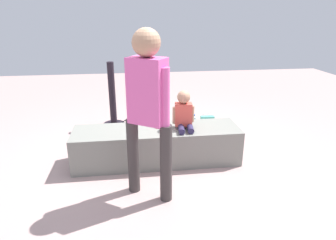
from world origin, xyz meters
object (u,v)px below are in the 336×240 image
handbag_black_leather (128,132)px  adult_standing (148,102)px  party_cup_red (104,139)px  handbag_brown_canvas (182,125)px  cake_plate (162,125)px  cake_box_white (142,127)px  gift_bag (207,123)px  child_seated (184,112)px  water_bottle_near_gift (194,121)px

handbag_black_leather → adult_standing: bearing=-81.8°
party_cup_red → handbag_brown_canvas: size_ratio=0.37×
cake_plate → cake_box_white: size_ratio=0.76×
adult_standing → handbag_brown_canvas: size_ratio=5.71×
adult_standing → handbag_brown_canvas: (0.66, 1.72, -0.92)m
adult_standing → gift_bag: (1.07, 1.71, -0.90)m
child_seated → cake_box_white: bearing=113.1°
adult_standing → handbag_black_leather: 1.78m
water_bottle_near_gift → cake_box_white: (-0.88, -0.06, -0.04)m
cake_plate → party_cup_red: bearing=143.7°
cake_box_white → handbag_brown_canvas: handbag_brown_canvas is taller
cake_box_white → handbag_brown_canvas: (0.65, -0.10, 0.05)m
cake_plate → handbag_brown_canvas: cake_plate is taller
water_bottle_near_gift → gift_bag: bearing=-46.0°
handbag_brown_canvas → handbag_black_leather: bearing=-166.2°
adult_standing → cake_box_white: bearing=89.6°
cake_box_white → party_cup_red: bearing=-145.1°
child_seated → adult_standing: bearing=-124.2°
cake_plate → handbag_black_leather: 0.88m
adult_standing → handbag_black_leather: size_ratio=5.41×
water_bottle_near_gift → cake_box_white: bearing=-175.8°
child_seated → cake_box_white: child_seated is taller
handbag_brown_canvas → adult_standing: bearing=-110.9°
child_seated → adult_standing: 0.94m
party_cup_red → handbag_brown_canvas: (1.24, 0.31, 0.05)m
party_cup_red → handbag_black_leather: size_ratio=0.35×
adult_standing → water_bottle_near_gift: bearing=64.8°
cake_plate → gift_bag: size_ratio=0.79×
child_seated → cake_plate: size_ratio=2.16×
party_cup_red → handbag_brown_canvas: handbag_brown_canvas is taller
gift_bag → cake_box_white: 1.06m
handbag_black_leather → cake_box_white: bearing=54.3°
child_seated → water_bottle_near_gift: bearing=71.1°
party_cup_red → handbag_brown_canvas: 1.27m
child_seated → handbag_black_leather: bearing=131.7°
party_cup_red → cake_box_white: size_ratio=0.38×
handbag_brown_canvas → water_bottle_near_gift: bearing=36.1°
gift_bag → water_bottle_near_gift: (-0.18, 0.18, -0.03)m
water_bottle_near_gift → cake_box_white: 0.88m
water_bottle_near_gift → party_cup_red: 1.54m
cake_plate → handbag_brown_canvas: size_ratio=0.75×
gift_bag → handbag_brown_canvas: size_ratio=0.95×
water_bottle_near_gift → handbag_brown_canvas: size_ratio=0.72×
party_cup_red → water_bottle_near_gift: bearing=18.0°
cake_plate → water_bottle_near_gift: size_ratio=1.04×
adult_standing → cake_box_white: adult_standing is taller
cake_plate → gift_bag: (0.85, 0.88, -0.35)m
child_seated → party_cup_red: child_seated is taller
child_seated → adult_standing: (-0.49, -0.72, 0.37)m
child_seated → gift_bag: 1.27m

